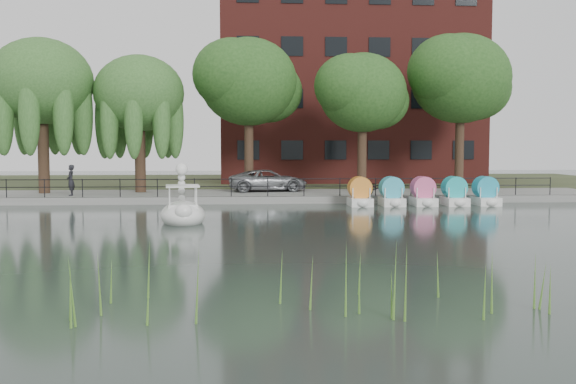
{
  "coord_description": "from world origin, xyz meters",
  "views": [
    {
      "loc": [
        -1.22,
        -21.87,
        3.18
      ],
      "look_at": [
        0.5,
        4.0,
        1.3
      ],
      "focal_mm": 40.0,
      "sensor_mm": 36.0,
      "label": 1
    }
  ],
  "objects": [
    {
      "name": "kerb",
      "position": [
        0.0,
        13.05,
        0.2
      ],
      "size": [
        40.0,
        0.25,
        0.4
      ],
      "primitive_type": "cube",
      "color": "gray",
      "rests_on": "ground_plane"
    },
    {
      "name": "pedestrian",
      "position": [
        -10.88,
        14.3,
        1.39
      ],
      "size": [
        0.6,
        0.79,
        1.98
      ],
      "primitive_type": "imported",
      "rotation": [
        0.0,
        0.0,
        4.89
      ],
      "color": "black",
      "rests_on": "promenade"
    },
    {
      "name": "land_strip",
      "position": [
        0.0,
        30.0,
        0.18
      ],
      "size": [
        60.0,
        22.0,
        0.36
      ],
      "primitive_type": "cube",
      "color": "#47512D",
      "rests_on": "ground_plane"
    },
    {
      "name": "minivan",
      "position": [
        0.17,
        17.14,
        1.16
      ],
      "size": [
        3.27,
        5.76,
        1.52
      ],
      "primitive_type": "imported",
      "rotation": [
        0.0,
        0.0,
        1.72
      ],
      "color": "gray",
      "rests_on": "promenade"
    },
    {
      "name": "willow_mid",
      "position": [
        -7.5,
        17.0,
        6.25
      ],
      "size": [
        5.32,
        5.32,
        8.15
      ],
      "color": "#473323",
      "rests_on": "promenade"
    },
    {
      "name": "willow_left",
      "position": [
        -13.0,
        16.5,
        6.87
      ],
      "size": [
        5.88,
        5.88,
        9.01
      ],
      "color": "#473323",
      "rests_on": "promenade"
    },
    {
      "name": "railing",
      "position": [
        0.0,
        13.25,
        1.15
      ],
      "size": [
        32.0,
        0.05,
        1.0
      ],
      "color": "black",
      "rests_on": "promenade"
    },
    {
      "name": "broadleaf_right",
      "position": [
        6.0,
        17.5,
        6.39
      ],
      "size": [
        5.4,
        5.4,
        8.32
      ],
      "color": "#473323",
      "rests_on": "promenade"
    },
    {
      "name": "bicycle",
      "position": [
        6.2,
        13.6,
        0.9
      ],
      "size": [
        0.94,
        1.81,
        1.0
      ],
      "primitive_type": "imported",
      "rotation": [
        0.0,
        0.0,
        1.78
      ],
      "color": "gray",
      "rests_on": "promenade"
    },
    {
      "name": "promenade",
      "position": [
        0.0,
        16.0,
        0.2
      ],
      "size": [
        40.0,
        6.0,
        0.4
      ],
      "primitive_type": "cube",
      "color": "gray",
      "rests_on": "ground_plane"
    },
    {
      "name": "reed_bank",
      "position": [
        2.0,
        -9.5,
        0.6
      ],
      "size": [
        24.0,
        2.4,
        1.2
      ],
      "color": "#669938",
      "rests_on": "ground_plane"
    },
    {
      "name": "pedal_boat_row",
      "position": [
        8.21,
        11.55,
        0.61
      ],
      "size": [
        7.95,
        1.7,
        1.4
      ],
      "color": "white",
      "rests_on": "ground_plane"
    },
    {
      "name": "ground_plane",
      "position": [
        0.0,
        0.0,
        0.0
      ],
      "size": [
        120.0,
        120.0,
        0.0
      ],
      "primitive_type": "plane",
      "color": "#3E4C46"
    },
    {
      "name": "swan_boat",
      "position": [
        -3.81,
        4.67,
        0.53
      ],
      "size": [
        2.16,
        3.09,
        2.44
      ],
      "rotation": [
        0.0,
        0.0,
        0.13
      ],
      "color": "white",
      "rests_on": "ground_plane"
    },
    {
      "name": "broadleaf_center",
      "position": [
        -1.0,
        18.0,
        7.06
      ],
      "size": [
        6.0,
        6.0,
        9.25
      ],
      "color": "#473323",
      "rests_on": "promenade"
    },
    {
      "name": "apartment_building",
      "position": [
        7.0,
        29.97,
        9.36
      ],
      "size": [
        20.0,
        10.07,
        18.0
      ],
      "color": "#4C1E16",
      "rests_on": "land_strip"
    },
    {
      "name": "broadleaf_far",
      "position": [
        12.5,
        18.5,
        7.4
      ],
      "size": [
        6.3,
        6.3,
        9.71
      ],
      "color": "#473323",
      "rests_on": "promenade"
    }
  ]
}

